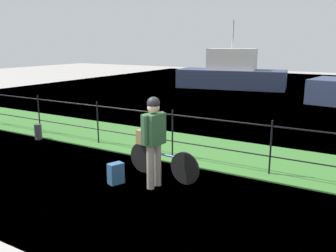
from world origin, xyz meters
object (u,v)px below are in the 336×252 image
object	(u,v)px
wooden_crate	(147,137)
moored_boat_near	(231,74)
backpack_on_paving	(116,173)
terrier_dog	(148,127)
cyclist_person	(154,134)
mooring_bollard	(38,132)
bicycle_main	(162,162)

from	to	relation	value
wooden_crate	moored_boat_near	distance (m)	14.79
backpack_on_paving	moored_boat_near	bearing A→B (deg)	32.71
wooden_crate	terrier_dog	size ratio (longest dim) A/B	1.13
cyclist_person	mooring_bollard	distance (m)	4.78
backpack_on_paving	mooring_bollard	bearing A→B (deg)	89.51
cyclist_person	moored_boat_near	bearing A→B (deg)	105.74
bicycle_main	moored_boat_near	distance (m)	14.94
cyclist_person	mooring_bollard	world-z (taller)	cyclist_person
terrier_dog	bicycle_main	bearing A→B (deg)	-6.85
cyclist_person	mooring_bollard	size ratio (longest dim) A/B	3.95
terrier_dog	cyclist_person	distance (m)	0.69
cyclist_person	moored_boat_near	size ratio (longest dim) A/B	0.26
wooden_crate	mooring_bollard	size ratio (longest dim) A/B	0.86
terrier_dog	mooring_bollard	size ratio (longest dim) A/B	0.76
wooden_crate	cyclist_person	bearing A→B (deg)	-45.93
mooring_bollard	terrier_dog	bearing A→B (deg)	-9.40
cyclist_person	mooring_bollard	xyz separation A→B (m)	(-4.57, 1.19, -0.79)
mooring_bollard	bicycle_main	bearing A→B (deg)	-9.20
wooden_crate	moored_boat_near	size ratio (longest dim) A/B	0.06
backpack_on_paving	terrier_dog	bearing A→B (deg)	1.95
terrier_dog	backpack_on_paving	world-z (taller)	terrier_dog
bicycle_main	backpack_on_paving	size ratio (longest dim) A/B	4.17
cyclist_person	moored_boat_near	xyz separation A→B (m)	(-4.18, 14.84, -0.17)
bicycle_main	moored_boat_near	xyz separation A→B (m)	(-4.07, 14.37, 0.50)
moored_boat_near	wooden_crate	bearing A→B (deg)	-75.57
cyclist_person	wooden_crate	bearing A→B (deg)	134.07
backpack_on_paving	wooden_crate	bearing A→B (deg)	3.76
terrier_dog	wooden_crate	bearing A→B (deg)	173.15
wooden_crate	mooring_bollard	bearing A→B (deg)	170.58
terrier_dog	cyclist_person	size ratio (longest dim) A/B	0.19
backpack_on_paving	mooring_bollard	xyz separation A→B (m)	(-3.86, 1.42, 0.01)
terrier_dog	moored_boat_near	size ratio (longest dim) A/B	0.05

